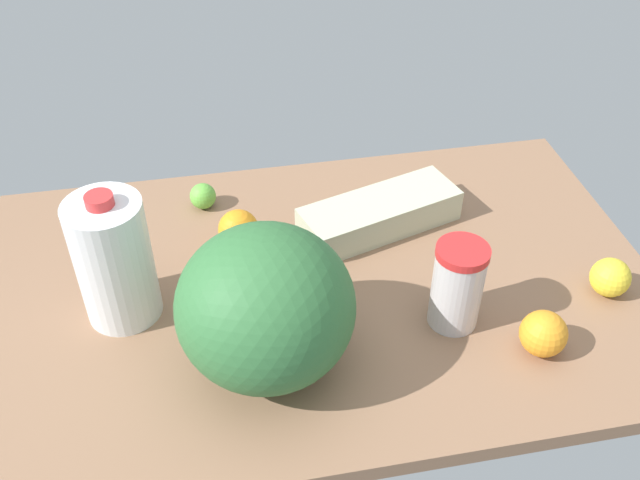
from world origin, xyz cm
name	(u,v)px	position (x,y,z in cm)	size (l,w,h in cm)	color
countertop	(320,289)	(0.00, 0.00, 1.50)	(120.00, 76.00, 3.00)	#8C664B
tumbler_cup	(457,285)	(20.15, -12.93, 10.91)	(8.57, 8.57, 15.74)	silver
milk_jug	(114,261)	(-33.81, -0.51, 14.37)	(12.42, 12.42, 24.31)	white
watermelon	(266,307)	(-11.28, -16.42, 15.35)	(26.84, 26.84, 24.69)	#316B38
egg_carton	(380,214)	(14.27, 13.54, 6.20)	(31.17, 10.71, 6.39)	beige
lemon_loose	(610,277)	(48.90, -11.53, 6.45)	(6.91, 6.91, 6.91)	yellow
lime_beside_bowl	(203,196)	(-18.86, 26.51, 5.62)	(5.24, 5.24, 5.24)	#63B440
orange_by_jug	(543,334)	(31.80, -21.93, 6.78)	(7.57, 7.57, 7.57)	orange
orange_far_back	(238,229)	(-12.98, 13.11, 6.80)	(7.61, 7.61, 7.61)	orange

